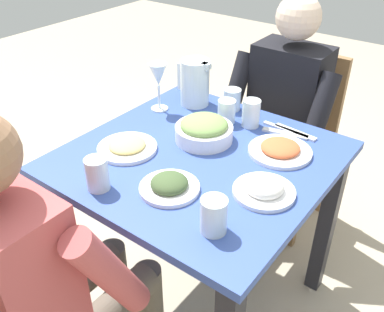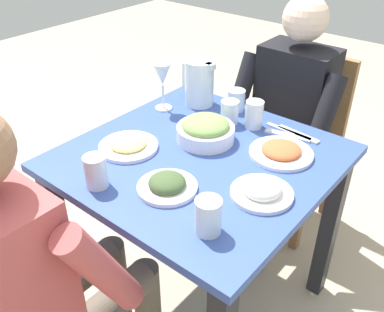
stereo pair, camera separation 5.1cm
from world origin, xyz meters
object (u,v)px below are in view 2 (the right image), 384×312
Objects in this scene: water_glass_near_left at (230,112)px; plate_dolmas at (167,185)px; chair_near at (300,131)px; plate_fries at (128,145)px; water_glass_center at (236,100)px; diner_near at (283,120)px; water_pitcher at (199,82)px; water_glass_near_right at (208,216)px; water_glass_far_left at (254,114)px; wine_glass at (162,76)px; salad_bowl at (206,130)px; plate_yoghurt at (262,190)px; plate_rice_curry at (281,151)px; diner_far at (45,268)px; dining_table at (200,186)px; water_glass_by_pitcher at (96,172)px.

plate_dolmas is at bearing 102.16° from water_glass_near_left.
plate_fries is at bearing 76.47° from chair_near.
water_glass_center is (0.15, -0.58, 0.03)m from plate_dolmas.
diner_near is 5.55× the size of plate_fries.
diner_near is (0.00, 0.20, 0.15)m from chair_near.
water_glass_near_right is (-0.51, 0.59, -0.04)m from water_pitcher.
water_glass_far_left is 0.39m from wine_glass.
salad_bowl is at bearing -128.76° from plate_fries.
plate_rice_curry is (0.07, -0.23, -0.00)m from plate_yoghurt.
diner_far is 13.37× the size of water_glass_center.
chair_near reaches higher than water_glass_near_right.
plate_rice_curry is at bearing -141.35° from dining_table.
plate_rice_curry is 2.11× the size of water_glass_near_right.
water_glass_center is (-0.15, -0.05, -0.05)m from water_pitcher.
water_glass_near_right is at bearing -136.82° from diner_far.
chair_near is 8.37× the size of water_glass_near_right.
wine_glass is at bearing 57.29° from water_pitcher.
wine_glass is at bearing 37.39° from water_glass_center.
chair_near is at bearing -93.27° from diner_far.
chair_near is at bearing -71.95° from plate_yoghurt.
diner_near is 0.96m from water_glass_by_pitcher.
water_pitcher is 0.29m from water_glass_far_left.
dining_table is 0.60m from diner_far.
water_pitcher is 0.50m from plate_rice_curry.
plate_yoghurt is at bearing 145.35° from water_pitcher.
dining_table is at bearing -48.40° from water_glass_near_right.
chair_near is 1.19m from water_glass_by_pitcher.
water_glass_near_right is at bearing 111.16° from water_glass_far_left.
dining_table is 4.50× the size of plate_yoghurt.
plate_dolmas reaches higher than plate_rice_curry.
plate_dolmas is at bearing 106.56° from salad_bowl.
diner_near is 5.31× the size of plate_rice_curry.
water_glass_by_pitcher is at bearing 33.83° from plate_yoghurt.
water_pitcher is at bearing -79.60° from water_glass_by_pitcher.
plate_rice_curry is 0.62m from water_glass_by_pitcher.
dining_table is 8.06× the size of water_glass_far_left.
diner_far reaches higher than water_pitcher.
water_pitcher is 1.00× the size of plate_yoghurt.
water_pitcher is 0.17m from water_glass_center.
plate_dolmas is 0.89× the size of plate_fries.
water_glass_by_pitcher is 1.01× the size of water_glass_near_right.
water_glass_center is at bearing -74.43° from dining_table.
water_glass_center is at bearing -78.69° from salad_bowl.
diner_near is at bearing -74.13° from water_glass_near_right.
chair_near is 4.42× the size of wine_glass.
plate_fries is at bearing -18.57° from plate_dolmas.
salad_bowl reaches higher than water_glass_center.
water_glass_center is (0.10, -0.36, 0.18)m from dining_table.
water_glass_near_right is (-0.30, 0.37, 0.01)m from salad_bowl.
diner_far is 5.92× the size of wine_glass.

